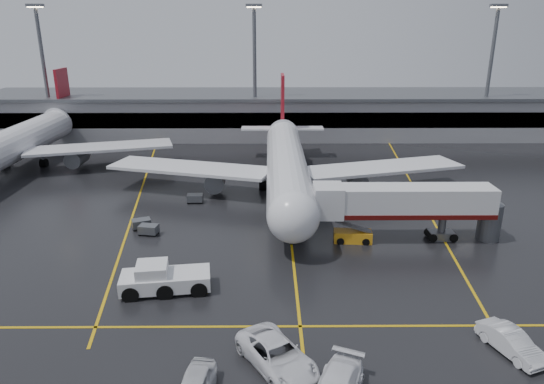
{
  "coord_description": "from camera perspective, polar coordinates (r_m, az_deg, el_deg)",
  "views": [
    {
      "loc": [
        -2.36,
        -53.91,
        21.61
      ],
      "look_at": [
        -2.0,
        -2.0,
        4.0
      ],
      "focal_mm": 32.39,
      "sensor_mm": 36.0,
      "label": 1
    }
  ],
  "objects": [
    {
      "name": "ground",
      "position": [
        58.12,
        1.96,
        -3.1
      ],
      "size": [
        220.0,
        220.0,
        0.0
      ],
      "primitive_type": "plane",
      "color": "black",
      "rests_on": "ground"
    },
    {
      "name": "apron_line_centre",
      "position": [
        58.12,
        1.96,
        -3.09
      ],
      "size": [
        0.25,
        90.0,
        0.02
      ],
      "primitive_type": "cube",
      "color": "gold",
      "rests_on": "ground"
    },
    {
      "name": "apron_line_stop",
      "position": [
        38.6,
        3.29,
        -15.32
      ],
      "size": [
        60.0,
        0.25,
        0.02
      ],
      "primitive_type": "cube",
      "color": "gold",
      "rests_on": "ground"
    },
    {
      "name": "apron_line_left",
      "position": [
        69.73,
        -15.03,
        0.03
      ],
      "size": [
        9.99,
        69.35,
        0.02
      ],
      "primitive_type": "cube",
      "rotation": [
        0.0,
        0.0,
        0.14
      ],
      "color": "gold",
      "rests_on": "ground"
    },
    {
      "name": "apron_line_right",
      "position": [
        70.46,
        16.42,
        0.1
      ],
      "size": [
        7.57,
        69.64,
        0.02
      ],
      "primitive_type": "cube",
      "rotation": [
        0.0,
        0.0,
        -0.1
      ],
      "color": "gold",
      "rests_on": "ground"
    },
    {
      "name": "terminal",
      "position": [
        103.32,
        0.93,
        9.11
      ],
      "size": [
        122.0,
        19.0,
        8.6
      ],
      "color": "gray",
      "rests_on": "ground"
    },
    {
      "name": "light_mast_left",
      "position": [
        105.2,
        -25.01,
        13.16
      ],
      "size": [
        3.0,
        1.2,
        25.45
      ],
      "color": "#595B60",
      "rests_on": "ground"
    },
    {
      "name": "light_mast_mid",
      "position": [
        96.21,
        -2.03,
        14.47
      ],
      "size": [
        3.0,
        1.2,
        25.45
      ],
      "color": "#595B60",
      "rests_on": "ground"
    },
    {
      "name": "light_mast_right",
      "position": [
        105.09,
        24.06,
        13.28
      ],
      "size": [
        3.0,
        1.2,
        25.45
      ],
      "color": "#595B60",
      "rests_on": "ground"
    },
    {
      "name": "main_airliner",
      "position": [
        65.98,
        1.67,
        3.44
      ],
      "size": [
        48.8,
        45.6,
        14.1
      ],
      "color": "silver",
      "rests_on": "ground"
    },
    {
      "name": "second_airliner",
      "position": [
        87.12,
        -27.57,
        5.09
      ],
      "size": [
        48.8,
        45.6,
        14.1
      ],
      "color": "silver",
      "rests_on": "ground"
    },
    {
      "name": "jet_bridge",
      "position": [
        53.01,
        15.21,
        -1.43
      ],
      "size": [
        19.9,
        3.4,
        6.05
      ],
      "color": "silver",
      "rests_on": "ground"
    },
    {
      "name": "pushback_tractor",
      "position": [
        43.56,
        -12.55,
        -9.88
      ],
      "size": [
        7.87,
        4.13,
        2.69
      ],
      "color": "silver",
      "rests_on": "ground"
    },
    {
      "name": "belt_loader",
      "position": [
        52.54,
        9.36,
        -5.08
      ],
      "size": [
        4.05,
        2.11,
        2.49
      ],
      "color": "orange",
      "rests_on": "ground"
    },
    {
      "name": "service_van_a",
      "position": [
        34.19,
        0.59,
        -18.43
      ],
      "size": [
        6.24,
        7.48,
        1.9
      ],
      "primitive_type": "imported",
      "rotation": [
        0.0,
        0.0,
        0.55
      ],
      "color": "white",
      "rests_on": "ground"
    },
    {
      "name": "service_van_c",
      "position": [
        39.2,
        26.02,
        -15.4
      ],
      "size": [
        3.46,
        5.4,
        1.68
      ],
      "primitive_type": "imported",
      "rotation": [
        0.0,
        0.0,
        0.36
      ],
      "color": "silver",
      "rests_on": "ground"
    },
    {
      "name": "baggage_cart_a",
      "position": [
        55.18,
        -14.14,
        -4.21
      ],
      "size": [
        2.2,
        1.63,
        1.12
      ],
      "color": "#595B60",
      "rests_on": "ground"
    },
    {
      "name": "baggage_cart_b",
      "position": [
        56.98,
        -14.94,
        -3.54
      ],
      "size": [
        2.34,
        1.95,
        1.12
      ],
      "color": "#595B60",
      "rests_on": "ground"
    },
    {
      "name": "baggage_cart_c",
      "position": [
        63.82,
        -8.93,
        -0.69
      ],
      "size": [
        2.05,
        1.37,
        1.12
      ],
      "color": "#595B60",
      "rests_on": "ground"
    }
  ]
}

